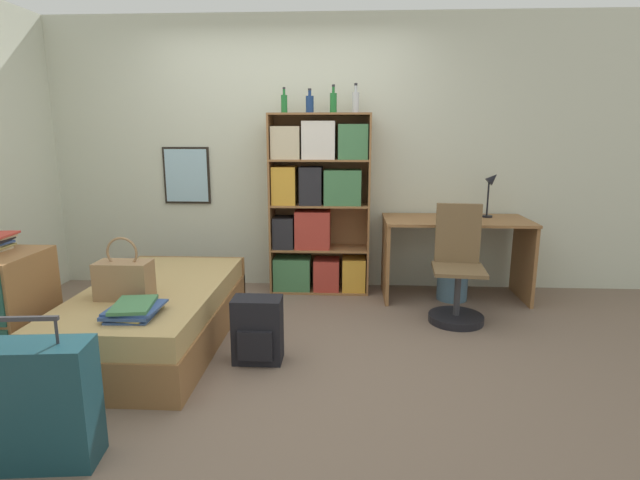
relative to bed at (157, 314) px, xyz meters
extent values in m
plane|color=#756051|center=(0.79, -0.02, -0.21)|extent=(14.00, 14.00, 0.00)
cube|color=beige|center=(0.79, 1.52, 1.09)|extent=(10.00, 0.06, 2.60)
cube|color=black|center=(-0.20, 1.48, 0.89)|extent=(0.46, 0.02, 0.55)
cube|color=#99C1D6|center=(-0.20, 1.46, 0.89)|extent=(0.42, 0.01, 0.51)
cube|color=olive|center=(0.00, -0.02, -0.08)|extent=(0.95, 1.80, 0.27)
cube|color=tan|center=(0.00, -0.02, 0.14)|extent=(0.92, 1.77, 0.16)
cube|color=olive|center=(0.00, 0.86, 0.00)|extent=(0.95, 0.04, 0.43)
cube|color=#93704C|center=(-0.09, -0.27, 0.34)|extent=(0.35, 0.19, 0.25)
torus|color=#93704C|center=(-0.09, -0.27, 0.53)|extent=(0.21, 0.02, 0.21)
cube|color=#334C84|center=(0.10, -0.59, 0.22)|extent=(0.27, 0.33, 0.01)
cube|color=#99894C|center=(0.10, -0.59, 0.23)|extent=(0.28, 0.33, 0.01)
cube|color=#334C84|center=(0.10, -0.59, 0.25)|extent=(0.29, 0.34, 0.02)
cube|color=#334C84|center=(0.11, -0.59, 0.27)|extent=(0.31, 0.31, 0.01)
cube|color=#427A4C|center=(0.10, -0.59, 0.29)|extent=(0.27, 0.35, 0.02)
cube|color=#143842|center=(-0.06, -1.39, 0.09)|extent=(0.61, 0.28, 0.60)
cylinder|color=#2D2D33|center=(0.10, -1.38, 0.44)|extent=(0.01, 0.01, 0.12)
cube|color=#2D2D33|center=(-0.06, -1.39, 0.50)|extent=(0.35, 0.06, 0.02)
cube|color=olive|center=(0.67, 1.30, 0.63)|extent=(0.02, 0.34, 1.69)
cube|color=olive|center=(1.59, 1.30, 0.63)|extent=(0.02, 0.34, 1.69)
cube|color=olive|center=(1.13, 1.46, 0.63)|extent=(0.94, 0.01, 1.69)
cube|color=olive|center=(1.13, 1.30, -0.20)|extent=(0.90, 0.34, 0.02)
cube|color=olive|center=(1.13, 1.30, 0.21)|extent=(0.90, 0.34, 0.02)
cube|color=olive|center=(1.13, 1.30, 0.63)|extent=(0.90, 0.34, 0.02)
cube|color=olive|center=(1.13, 1.30, 1.05)|extent=(0.90, 0.34, 0.02)
cube|color=olive|center=(1.13, 1.30, 1.47)|extent=(0.90, 0.34, 0.02)
cube|color=#427A4C|center=(0.86, 1.28, -0.04)|extent=(0.35, 0.26, 0.31)
cube|color=#B2382D|center=(1.20, 1.28, -0.04)|extent=(0.24, 0.26, 0.30)
cube|color=gold|center=(1.46, 1.28, -0.04)|extent=(0.22, 0.26, 0.32)
cube|color=#232328|center=(0.78, 1.28, 0.37)|extent=(0.19, 0.26, 0.29)
cube|color=#B2382D|center=(1.06, 1.28, 0.40)|extent=(0.33, 0.26, 0.36)
cube|color=gold|center=(0.80, 1.28, 0.82)|extent=(0.22, 0.26, 0.35)
cube|color=#232328|center=(1.05, 1.28, 0.82)|extent=(0.21, 0.26, 0.35)
cube|color=#427A4C|center=(1.34, 1.28, 0.80)|extent=(0.34, 0.26, 0.33)
cube|color=beige|center=(0.82, 1.28, 1.21)|extent=(0.26, 0.26, 0.30)
cube|color=silver|center=(1.12, 1.28, 1.24)|extent=(0.30, 0.26, 0.34)
cube|color=#427A4C|center=(1.43, 1.28, 1.22)|extent=(0.27, 0.26, 0.31)
cylinder|color=#1E6B2D|center=(0.80, 1.30, 1.56)|extent=(0.06, 0.06, 0.16)
cylinder|color=#1E6B2D|center=(0.80, 1.30, 1.66)|extent=(0.02, 0.02, 0.05)
cylinder|color=#232328|center=(0.80, 1.30, 1.70)|extent=(0.03, 0.03, 0.02)
cylinder|color=navy|center=(1.04, 1.28, 1.55)|extent=(0.07, 0.07, 0.15)
cylinder|color=navy|center=(1.04, 1.28, 1.65)|extent=(0.03, 0.03, 0.05)
cylinder|color=#232328|center=(1.04, 1.28, 1.68)|extent=(0.03, 0.03, 0.02)
cylinder|color=#1E6B2D|center=(1.25, 1.28, 1.56)|extent=(0.06, 0.06, 0.17)
cylinder|color=#1E6B2D|center=(1.25, 1.28, 1.68)|extent=(0.02, 0.02, 0.05)
cylinder|color=#232328|center=(1.25, 1.28, 1.72)|extent=(0.03, 0.03, 0.02)
cylinder|color=#B7BCC1|center=(1.46, 1.34, 1.57)|extent=(0.06, 0.06, 0.19)
cylinder|color=#B7BCC1|center=(1.46, 1.34, 1.69)|extent=(0.03, 0.03, 0.06)
cylinder|color=#232328|center=(1.46, 1.34, 1.73)|extent=(0.03, 0.03, 0.02)
cube|color=olive|center=(2.39, 1.15, 0.52)|extent=(1.31, 0.63, 0.02)
cube|color=olive|center=(1.75, 1.15, 0.15)|extent=(0.03, 0.59, 0.72)
cube|color=olive|center=(3.02, 1.15, 0.15)|extent=(0.03, 0.59, 0.72)
cylinder|color=black|center=(2.69, 1.27, 0.54)|extent=(0.10, 0.10, 0.02)
cylinder|color=black|center=(2.69, 1.27, 0.71)|extent=(0.02, 0.02, 0.32)
cone|color=black|center=(2.72, 1.27, 0.90)|extent=(0.13, 0.09, 0.13)
cylinder|color=black|center=(2.29, 0.51, -0.18)|extent=(0.44, 0.44, 0.06)
cylinder|color=#333338|center=(2.29, 0.51, 0.00)|extent=(0.05, 0.05, 0.43)
cube|color=brown|center=(2.29, 0.51, 0.23)|extent=(0.44, 0.44, 0.03)
cube|color=brown|center=(2.31, 0.70, 0.49)|extent=(0.37, 0.08, 0.49)
cube|color=black|center=(0.80, -0.27, 0.01)|extent=(0.33, 0.20, 0.45)
cube|color=black|center=(0.80, -0.39, -0.06)|extent=(0.23, 0.03, 0.20)
cylinder|color=slate|center=(2.37, 1.09, -0.08)|extent=(0.28, 0.28, 0.26)
camera|label=1|loc=(1.38, -3.39, 1.31)|focal=28.00mm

